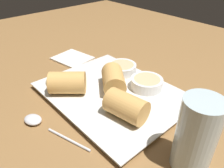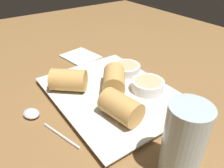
{
  "view_description": "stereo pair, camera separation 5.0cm",
  "coord_description": "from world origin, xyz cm",
  "px_view_note": "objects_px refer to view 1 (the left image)",
  "views": [
    {
      "loc": [
        29.45,
        -31.83,
        33.29
      ],
      "look_at": [
        -3.08,
        -2.68,
        5.61
      ],
      "focal_mm": 35.0,
      "sensor_mm": 36.0,
      "label": 1
    },
    {
      "loc": [
        32.58,
        -27.91,
        33.29
      ],
      "look_at": [
        -3.08,
        -2.68,
        5.61
      ],
      "focal_mm": 35.0,
      "sensor_mm": 36.0,
      "label": 2
    }
  ],
  "objects_px": {
    "spoon": "(37,122)",
    "drinking_glass": "(196,135)",
    "dipping_bowl_near": "(122,68)",
    "serving_plate": "(112,94)",
    "dipping_bowl_far": "(147,83)",
    "napkin": "(73,58)"
  },
  "relations": [
    {
      "from": "dipping_bowl_far",
      "to": "spoon",
      "type": "distance_m",
      "value": 0.27
    },
    {
      "from": "spoon",
      "to": "dipping_bowl_far",
      "type": "bearing_deg",
      "value": 73.96
    },
    {
      "from": "napkin",
      "to": "dipping_bowl_near",
      "type": "bearing_deg",
      "value": 11.56
    },
    {
      "from": "dipping_bowl_far",
      "to": "napkin",
      "type": "xyz_separation_m",
      "value": [
        -0.29,
        -0.03,
        -0.03
      ]
    },
    {
      "from": "dipping_bowl_near",
      "to": "drinking_glass",
      "type": "distance_m",
      "value": 0.31
    },
    {
      "from": "serving_plate",
      "to": "dipping_bowl_far",
      "type": "height_order",
      "value": "dipping_bowl_far"
    },
    {
      "from": "dipping_bowl_near",
      "to": "napkin",
      "type": "xyz_separation_m",
      "value": [
        -0.19,
        -0.04,
        -0.03
      ]
    },
    {
      "from": "dipping_bowl_near",
      "to": "spoon",
      "type": "relative_size",
      "value": 0.47
    },
    {
      "from": "dipping_bowl_far",
      "to": "napkin",
      "type": "relative_size",
      "value": 0.62
    },
    {
      "from": "drinking_glass",
      "to": "spoon",
      "type": "bearing_deg",
      "value": -150.56
    },
    {
      "from": "spoon",
      "to": "napkin",
      "type": "height_order",
      "value": "spoon"
    },
    {
      "from": "dipping_bowl_far",
      "to": "spoon",
      "type": "xyz_separation_m",
      "value": [
        -0.07,
        -0.26,
        -0.02
      ]
    },
    {
      "from": "serving_plate",
      "to": "napkin",
      "type": "distance_m",
      "value": 0.24
    },
    {
      "from": "serving_plate",
      "to": "dipping_bowl_near",
      "type": "relative_size",
      "value": 4.27
    },
    {
      "from": "drinking_glass",
      "to": "dipping_bowl_near",
      "type": "bearing_deg",
      "value": 157.73
    },
    {
      "from": "dipping_bowl_far",
      "to": "spoon",
      "type": "height_order",
      "value": "dipping_bowl_far"
    },
    {
      "from": "spoon",
      "to": "drinking_glass",
      "type": "relative_size",
      "value": 1.26
    },
    {
      "from": "dipping_bowl_far",
      "to": "spoon",
      "type": "bearing_deg",
      "value": -106.04
    },
    {
      "from": "dipping_bowl_near",
      "to": "napkin",
      "type": "relative_size",
      "value": 0.62
    },
    {
      "from": "serving_plate",
      "to": "spoon",
      "type": "height_order",
      "value": "serving_plate"
    },
    {
      "from": "dipping_bowl_far",
      "to": "drinking_glass",
      "type": "height_order",
      "value": "drinking_glass"
    },
    {
      "from": "dipping_bowl_far",
      "to": "spoon",
      "type": "relative_size",
      "value": 0.47
    }
  ]
}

